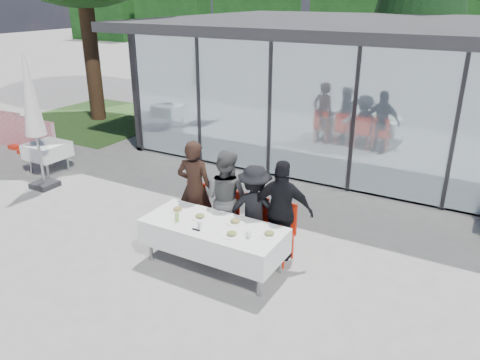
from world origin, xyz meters
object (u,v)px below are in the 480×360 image
diner_chair_d (281,229)px  plate_a (178,210)px  diner_chair_a (195,207)px  plate_c (235,222)px  diner_a (195,189)px  plate_d (269,234)px  plate_b (200,217)px  juice_bottle (177,217)px  plate_extra (232,234)px  folded_eyeglasses (196,230)px  diner_d (282,211)px  diner_b (226,198)px  market_umbrella (31,103)px  diner_c (255,209)px  diner_chair_c (254,222)px  diner_chair_b (225,215)px  dining_table (213,236)px  spare_table_left (47,151)px

diner_chair_d → plate_a: 1.72m
diner_chair_a → plate_c: (1.15, -0.54, 0.24)m
diner_a → plate_d: 1.91m
plate_a → plate_b: bearing=-4.0°
diner_chair_d → plate_a: diner_chair_d is taller
plate_a → plate_b: size_ratio=1.00×
plate_d → juice_bottle: juice_bottle is taller
plate_extra → folded_eyeglasses: bearing=-168.0°
diner_a → diner_d: bearing=168.6°
diner_a → plate_b: size_ratio=6.43×
diner_b → market_umbrella: size_ratio=0.57×
plate_b → plate_a: bearing=176.0°
diner_c → plate_c: 0.56m
plate_b → plate_d: 1.22m
plate_d → plate_c: bearing=171.3°
diner_chair_a → plate_extra: diner_chair_a is taller
plate_b → juice_bottle: 0.37m
diner_chair_a → diner_chair_c: same height
plate_a → juice_bottle: (0.21, -0.30, 0.05)m
diner_chair_b → plate_a: diner_chair_b is taller
diner_chair_b → diner_chair_c: (0.56, 0.00, 0.00)m
diner_chair_d → diner_chair_a: bearing=180.0°
juice_bottle → folded_eyeglasses: bearing=-13.5°
diner_b → diner_chair_d: 1.10m
dining_table → diner_c: (0.32, 0.77, 0.23)m
plate_c → dining_table: bearing=-143.1°
diner_c → plate_extra: diner_c is taller
diner_chair_b → diner_c: (0.56, 0.02, 0.23)m
folded_eyeglasses → spare_table_left: (-5.66, 1.88, -0.20)m
diner_c → diner_chair_b: bearing=-15.8°
diner_d → diner_b: bearing=-13.5°
plate_d → diner_d: bearing=98.8°
dining_table → diner_chair_b: diner_chair_b is taller
plate_b → folded_eyeglasses: bearing=-64.2°
diner_c → diner_d: diner_d is taller
diner_c → plate_b: bearing=30.3°
diner_b → spare_table_left: size_ratio=1.97×
diner_chair_c → diner_chair_d: same height
plate_extra → juice_bottle: (-0.99, -0.02, 0.05)m
dining_table → juice_bottle: size_ratio=15.74×
juice_bottle → folded_eyeglasses: 0.45m
dining_table → diner_c: size_ratio=1.48×
diner_a → plate_extra: size_ratio=6.43×
folded_eyeglasses → plate_b: bearing=115.8°
diner_chair_a → folded_eyeglasses: size_ratio=6.96×
plate_a → market_umbrella: 4.56m
diner_d → diner_chair_a: bearing=-12.9°
diner_chair_a → diner_d: (1.69, 0.02, 0.31)m
dining_table → diner_chair_d: 1.11m
spare_table_left → dining_table: bearing=-15.3°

